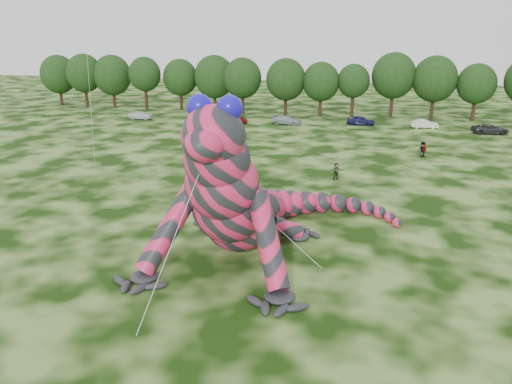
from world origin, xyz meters
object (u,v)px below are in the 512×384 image
object	(u,v)px
tree_5	(215,83)
spectator_1	(242,148)
tree_8	(321,89)
tree_6	(243,86)
spectator_0	(211,154)
spectator_3	(424,150)
tree_9	(353,91)
tree_12	(476,92)
car_1	(209,116)
car_3	(287,120)
tree_7	(286,87)
car_2	(233,119)
spectator_4	(194,130)
tree_11	(434,88)
car_0	(141,115)
car_5	(425,124)
tree_0	(59,80)
spectator_2	(423,149)
tree_4	(181,85)
inflatable_gecko	(245,168)
tree_10	(393,85)
car_6	(490,129)
tree_2	(113,81)
tree_3	(145,84)
spectator_5	(336,171)
car_4	(361,120)

from	to	relation	value
tree_5	spectator_1	bearing A→B (deg)	-67.31
tree_8	tree_6	bearing A→B (deg)	-178.71
spectator_0	spectator_3	distance (m)	24.05
tree_9	tree_12	size ratio (longest dim) A/B	0.97
tree_6	tree_9	bearing A→B (deg)	2.03
car_1	car_3	bearing A→B (deg)	-94.90
tree_7	tree_8	world-z (taller)	tree_7
car_2	spectator_4	size ratio (longest dim) A/B	2.83
tree_11	car_0	distance (m)	47.57
car_2	spectator_1	xyz separation A→B (m)	(6.64, -19.82, 0.17)
car_5	spectator_4	world-z (taller)	spectator_4
tree_0	car_1	distance (m)	35.32
spectator_2	tree_4	bearing A→B (deg)	116.87
tree_4	car_1	world-z (taller)	tree_4
tree_9	tree_11	xyz separation A→B (m)	(12.72, 0.85, 0.70)
tree_12	spectator_1	world-z (taller)	tree_12
inflatable_gecko	tree_4	distance (m)	62.16
spectator_2	tree_9	bearing A→B (deg)	80.88
inflatable_gecko	tree_10	bearing A→B (deg)	82.52
car_3	car_6	bearing A→B (deg)	-85.93
tree_5	tree_8	size ratio (longest dim) A/B	1.10
car_3	car_6	xyz separation A→B (m)	(28.86, -1.15, 0.02)
tree_2	tree_6	size ratio (longest dim) A/B	1.02
inflatable_gecko	tree_9	world-z (taller)	inflatable_gecko
tree_8	car_2	distance (m)	16.49
tree_3	tree_7	world-z (taller)	tree_7
car_0	tree_2	bearing A→B (deg)	45.02
car_3	spectator_0	size ratio (longest dim) A/B	2.59
car_6	spectator_0	xyz separation A→B (m)	(-32.96, -23.95, 0.20)
spectator_3	tree_11	bearing A→B (deg)	-40.69
car_2	spectator_5	size ratio (longest dim) A/B	2.90
car_2	spectator_0	world-z (taller)	spectator_0
tree_11	car_0	world-z (taller)	tree_11
tree_11	car_3	xyz separation A→B (m)	(-22.13, -10.23, -4.38)
car_0	car_4	bearing A→B (deg)	-84.47
car_6	tree_11	bearing A→B (deg)	22.11
car_5	spectator_2	world-z (taller)	spectator_2
tree_9	car_0	distance (m)	35.04
tree_8	tree_10	size ratio (longest dim) A/B	0.85
tree_9	car_5	distance (m)	14.06
car_5	tree_4	bearing A→B (deg)	74.00
tree_7	car_2	world-z (taller)	tree_7
tree_6	tree_8	bearing A→B (deg)	1.29
tree_10	spectator_1	bearing A→B (deg)	-118.81
car_4	tree_9	bearing A→B (deg)	15.31
tree_2	tree_10	world-z (taller)	tree_10
tree_3	tree_9	xyz separation A→B (m)	(36.78, 0.28, -0.38)
tree_3	spectator_1	bearing A→B (deg)	-49.45
spectator_5	tree_9	bearing A→B (deg)	49.96
spectator_0	tree_2	bearing A→B (deg)	-69.80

